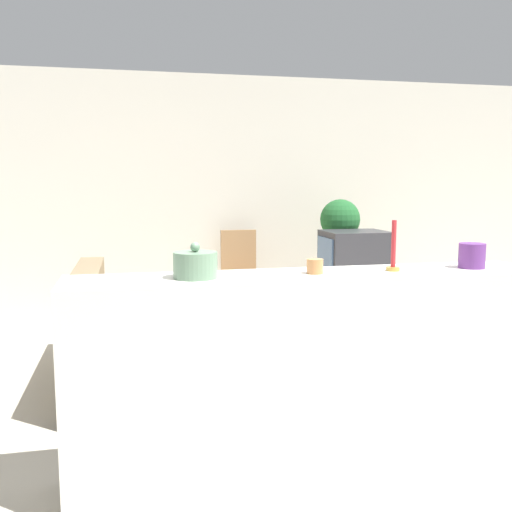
{
  "coord_description": "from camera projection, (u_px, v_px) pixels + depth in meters",
  "views": [
    {
      "loc": [
        -0.88,
        -3.0,
        1.52
      ],
      "look_at": [
        0.24,
        2.02,
        0.85
      ],
      "focal_mm": 40.0,
      "sensor_mm": 36.0,
      "label": 1
    }
  ],
  "objects": [
    {
      "name": "candlestick",
      "position": [
        393.0,
        254.0,
        2.92
      ],
      "size": [
        0.07,
        0.07,
        0.26
      ],
      "color": "#B7933D",
      "rests_on": "foreground_counter"
    },
    {
      "name": "plant_stand",
      "position": [
        339.0,
        286.0,
        6.21
      ],
      "size": [
        0.15,
        0.15,
        0.8
      ],
      "color": "#9E754C",
      "rests_on": "ground_plane"
    },
    {
      "name": "candle_jar",
      "position": [
        315.0,
        266.0,
        2.83
      ],
      "size": [
        0.08,
        0.08,
        0.07
      ],
      "color": "#C6844C",
      "rests_on": "foreground_counter"
    },
    {
      "name": "foreground_counter",
      "position": [
        311.0,
        377.0,
        2.9
      ],
      "size": [
        2.42,
        0.44,
        1.07
      ],
      "color": "silver",
      "rests_on": "ground_plane"
    },
    {
      "name": "potted_plant",
      "position": [
        340.0,
        221.0,
        6.12
      ],
      "size": [
        0.43,
        0.43,
        0.54
      ],
      "color": "#4C4C51",
      "rests_on": "plant_stand"
    },
    {
      "name": "wooden_chair",
      "position": [
        240.0,
        272.0,
        6.26
      ],
      "size": [
        0.44,
        0.44,
        0.99
      ],
      "color": "#9E754C",
      "rests_on": "ground_plane"
    },
    {
      "name": "decorative_bowl",
      "position": [
        195.0,
        265.0,
        2.7
      ],
      "size": [
        0.21,
        0.21,
        0.17
      ],
      "color": "gray",
      "rests_on": "foreground_counter"
    },
    {
      "name": "wall_back",
      "position": [
        209.0,
        197.0,
        6.44
      ],
      "size": [
        9.0,
        0.06,
        2.7
      ],
      "color": "beige",
      "rests_on": "ground_plane"
    },
    {
      "name": "couch",
      "position": [
        132.0,
        342.0,
        4.36
      ],
      "size": [
        0.95,
        1.75,
        0.86
      ],
      "color": "#847051",
      "rests_on": "ground_plane"
    },
    {
      "name": "tv_stand",
      "position": [
        354.0,
        307.0,
        5.76
      ],
      "size": [
        0.74,
        0.56,
        0.52
      ],
      "color": "#9E754C",
      "rests_on": "ground_plane"
    },
    {
      "name": "television",
      "position": [
        354.0,
        257.0,
        5.7
      ],
      "size": [
        0.63,
        0.53,
        0.52
      ],
      "color": "#333338",
      "rests_on": "tv_stand"
    },
    {
      "name": "coffee_tin",
      "position": [
        472.0,
        256.0,
        3.02
      ],
      "size": [
        0.14,
        0.14,
        0.13
      ],
      "color": "#66337F",
      "rests_on": "foreground_counter"
    },
    {
      "name": "ground_plane",
      "position": [
        292.0,
        447.0,
        3.29
      ],
      "size": [
        14.0,
        14.0,
        0.0
      ],
      "primitive_type": "plane",
      "color": "beige"
    }
  ]
}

